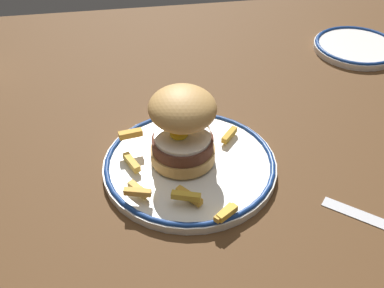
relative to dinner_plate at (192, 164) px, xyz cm
name	(u,v)px	position (x,y,z in cm)	size (l,w,h in cm)	color
ground_plane	(185,160)	(-0.32, 4.38, -2.84)	(118.62, 109.90, 4.00)	#53351C
dinner_plate	(192,164)	(0.00, 0.00, 0.00)	(25.13, 25.13, 1.60)	white
burger	(183,125)	(-1.10, 1.41, 6.12)	(11.14, 11.55, 10.64)	tan
fries_pile	(178,164)	(-2.29, -1.58, 1.77)	(18.14, 23.69, 2.99)	gold
side_plate	(357,47)	(39.14, 30.40, 0.00)	(17.25, 17.25, 1.60)	white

